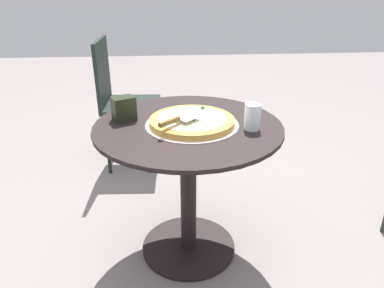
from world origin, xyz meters
name	(u,v)px	position (x,y,z in m)	size (l,w,h in m)	color
ground_plane	(189,247)	(0.00, 0.00, 0.00)	(10.00, 10.00, 0.00)	gray
patio_table	(188,166)	(0.00, 0.00, 0.49)	(0.84, 0.84, 0.70)	black
pizza_on_tray	(192,122)	(-0.01, -0.02, 0.71)	(0.41, 0.41, 0.05)	silver
pizza_server	(178,119)	(-0.07, 0.05, 0.75)	(0.18, 0.19, 0.02)	silver
drinking_cup	(252,117)	(-0.07, -0.27, 0.75)	(0.07, 0.07, 0.11)	white
napkin_dispenser	(124,109)	(0.08, 0.29, 0.75)	(0.10, 0.07, 0.11)	black
patio_chair_near	(120,95)	(0.99, 0.42, 0.53)	(0.41, 0.41, 0.91)	black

